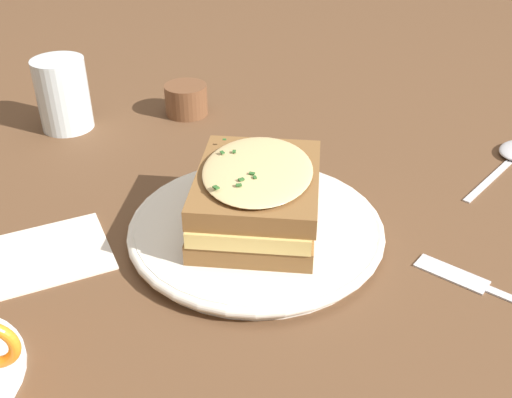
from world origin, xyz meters
TOP-DOWN VIEW (x-y plane):
  - ground_plane at (0.00, 0.00)m, footprint 2.40×2.40m
  - dinner_plate at (0.01, -0.03)m, footprint 0.26×0.26m
  - sandwich at (0.01, -0.03)m, footprint 0.18×0.19m
  - water_glass at (-0.13, 0.31)m, footprint 0.07×0.07m
  - fork at (0.17, -0.18)m, footprint 0.10×0.16m
  - napkin at (-0.19, 0.02)m, footprint 0.13×0.11m
  - condiment_pot at (0.03, 0.29)m, footprint 0.06×0.06m

SIDE VIEW (x-z plane):
  - ground_plane at x=0.00m, z-range 0.00..0.00m
  - fork at x=0.17m, z-range 0.00..0.00m
  - napkin at x=-0.19m, z-range 0.00..0.00m
  - dinner_plate at x=0.01m, z-range 0.00..0.02m
  - condiment_pot at x=0.03m, z-range 0.00..0.04m
  - water_glass at x=-0.13m, z-range 0.00..0.10m
  - sandwich at x=0.01m, z-range 0.02..0.08m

